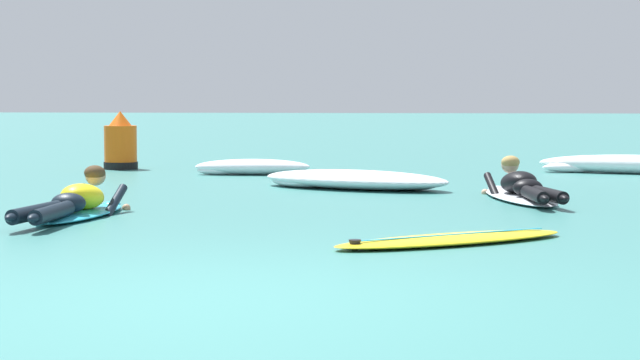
% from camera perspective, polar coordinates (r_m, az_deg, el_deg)
% --- Properties ---
extents(ground_plane, '(120.00, 120.00, 0.00)m').
position_cam_1_polar(ground_plane, '(16.89, 1.75, 0.13)').
color(ground_plane, '#387A75').
extents(surfer_near, '(0.61, 2.52, 0.54)m').
position_cam_1_polar(surfer_near, '(11.52, -12.03, -1.17)').
color(surfer_near, '#2DB2D1').
rests_on(surfer_near, ground).
extents(surfer_far, '(1.03, 2.68, 0.53)m').
position_cam_1_polar(surfer_far, '(13.36, 10.00, -0.45)').
color(surfer_far, silver).
rests_on(surfer_far, ground).
extents(drifting_surfboard, '(2.12, 1.71, 0.16)m').
position_cam_1_polar(drifting_surfboard, '(9.44, 6.47, -2.94)').
color(drifting_surfboard, yellow).
rests_on(drifting_surfboard, ground).
extents(whitewater_mid_left, '(3.04, 1.30, 0.29)m').
position_cam_1_polar(whitewater_mid_left, '(18.29, 15.50, 0.72)').
color(whitewater_mid_left, white).
rests_on(whitewater_mid_left, ground).
extents(whitewater_mid_right, '(2.81, 1.99, 0.24)m').
position_cam_1_polar(whitewater_mid_right, '(14.84, 1.77, 0.00)').
color(whitewater_mid_right, white).
rests_on(whitewater_mid_right, ground).
extents(whitewater_far_band, '(1.79, 0.66, 0.24)m').
position_cam_1_polar(whitewater_far_band, '(17.47, -3.37, 0.63)').
color(whitewater_far_band, white).
rests_on(whitewater_far_band, ground).
extents(channel_marker_buoy, '(0.56, 0.56, 0.95)m').
position_cam_1_polar(channel_marker_buoy, '(19.01, -9.89, 1.66)').
color(channel_marker_buoy, '#EA5B0F').
rests_on(channel_marker_buoy, ground).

